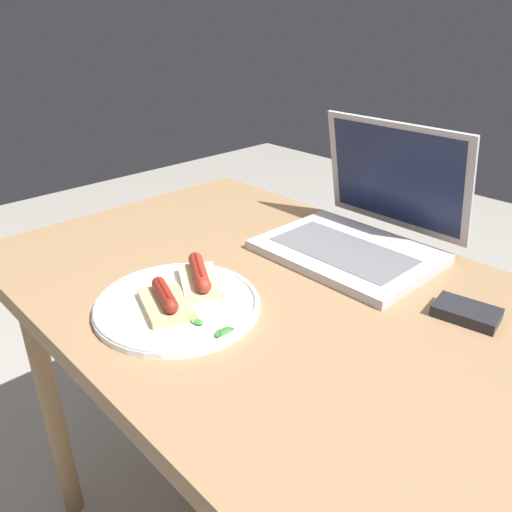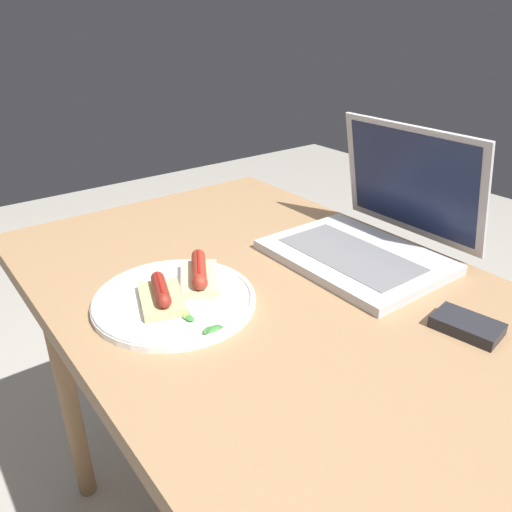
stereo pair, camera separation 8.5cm
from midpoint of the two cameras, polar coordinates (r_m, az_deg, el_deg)
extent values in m
cube|color=#93704C|center=(0.91, -2.04, -3.83)|extent=(1.03, 0.71, 0.04)
cylinder|color=#93704C|center=(1.55, -4.97, -6.77)|extent=(0.05, 0.05, 0.74)
cylinder|color=#93704C|center=(1.35, -24.20, -15.12)|extent=(0.05, 0.05, 0.74)
cube|color=#B7B7BC|center=(0.99, 7.92, 0.41)|extent=(0.33, 0.24, 0.02)
cube|color=slate|center=(0.98, 7.41, 0.66)|extent=(0.27, 0.13, 0.00)
cube|color=#B7B7BC|center=(1.06, 13.45, 8.81)|extent=(0.33, 0.06, 0.23)
cube|color=#192347|center=(1.06, 13.33, 8.81)|extent=(0.29, 0.05, 0.20)
cylinder|color=white|center=(0.83, -11.86, -5.67)|extent=(0.27, 0.27, 0.01)
torus|color=white|center=(0.83, -11.91, -5.24)|extent=(0.27, 0.27, 0.01)
cube|color=tan|center=(0.82, -13.28, -5.49)|extent=(0.12, 0.10, 0.01)
cylinder|color=maroon|center=(0.81, -13.41, -4.39)|extent=(0.08, 0.05, 0.02)
sphere|color=maroon|center=(0.84, -13.96, -3.13)|extent=(0.02, 0.02, 0.02)
sphere|color=maroon|center=(0.77, -12.81, -5.75)|extent=(0.02, 0.02, 0.02)
cylinder|color=red|center=(0.80, -13.49, -3.69)|extent=(0.06, 0.03, 0.01)
cube|color=#D6B784|center=(0.87, -9.27, -3.02)|extent=(0.13, 0.11, 0.02)
cylinder|color=maroon|center=(0.86, -9.36, -1.84)|extent=(0.10, 0.07, 0.02)
sphere|color=maroon|center=(0.90, -9.65, -0.39)|extent=(0.02, 0.02, 0.02)
sphere|color=maroon|center=(0.81, -9.05, -3.43)|extent=(0.02, 0.02, 0.02)
cylinder|color=red|center=(0.85, -9.42, -1.11)|extent=(0.08, 0.05, 0.01)
ellipsoid|color=#2D662D|center=(0.75, -6.49, -8.43)|extent=(0.02, 0.02, 0.00)
ellipsoid|color=#387A33|center=(0.74, -6.90, -8.78)|extent=(0.02, 0.03, 0.01)
ellipsoid|color=#709E4C|center=(0.78, -10.19, -7.23)|extent=(0.02, 0.02, 0.01)
ellipsoid|color=#387A33|center=(0.74, -7.53, -8.83)|extent=(0.02, 0.02, 0.01)
ellipsoid|color=#387A33|center=(0.77, -9.86, -7.54)|extent=(0.02, 0.02, 0.01)
cube|color=#232328|center=(0.84, 20.29, -6.15)|extent=(0.11, 0.08, 0.02)
camera|label=1|loc=(0.04, -92.86, -1.42)|focal=35.00mm
camera|label=2|loc=(0.04, 87.14, 1.42)|focal=35.00mm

